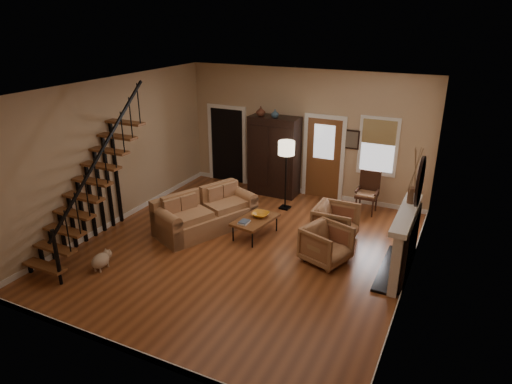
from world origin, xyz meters
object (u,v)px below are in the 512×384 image
at_px(armoire, 274,156).
at_px(side_chair, 367,193).
at_px(coffee_table, 255,227).
at_px(armchair_left, 326,244).
at_px(armchair_right, 336,223).
at_px(sofa, 206,212).
at_px(floor_lamp, 286,176).

xyz_separation_m(armoire, side_chair, (2.55, -0.20, -0.54)).
height_order(armoire, side_chair, armoire).
xyz_separation_m(coffee_table, armchair_left, (1.73, -0.38, 0.17)).
height_order(armchair_left, armchair_right, armchair_right).
xyz_separation_m(sofa, side_chair, (3.03, 2.49, 0.09)).
distance_m(sofa, floor_lamp, 2.23).
bearing_deg(armoire, armchair_left, -50.38).
distance_m(armoire, floor_lamp, 1.08).
height_order(armoire, floor_lamp, armoire).
height_order(sofa, armchair_left, sofa).
bearing_deg(armchair_left, sofa, 105.08).
bearing_deg(sofa, armchair_left, 20.08).
relative_size(coffee_table, floor_lamp, 0.62).
relative_size(armoire, floor_lamp, 1.21).
relative_size(armoire, armchair_right, 2.39).
distance_m(armchair_right, side_chair, 1.77).
xyz_separation_m(armchair_right, floor_lamp, (-1.62, 1.12, 0.47)).
relative_size(armchair_left, armchair_right, 0.93).
relative_size(armchair_right, floor_lamp, 0.51).
xyz_separation_m(armoire, floor_lamp, (0.67, -0.82, -0.18)).
height_order(armchair_right, side_chair, side_chair).
height_order(armoire, armchair_left, armoire).
xyz_separation_m(coffee_table, side_chair, (1.89, 2.30, 0.30)).
height_order(armchair_left, side_chair, side_chair).
distance_m(armchair_left, side_chair, 2.69).
bearing_deg(floor_lamp, armoire, 129.27).
xyz_separation_m(armchair_left, side_chair, (0.16, 2.69, 0.14)).
distance_m(armoire, armchair_right, 3.08).
distance_m(armchair_left, armchair_right, 0.95).
relative_size(coffee_table, side_chair, 1.06).
distance_m(sofa, coffee_table, 1.17).
bearing_deg(armchair_right, armoire, 49.67).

